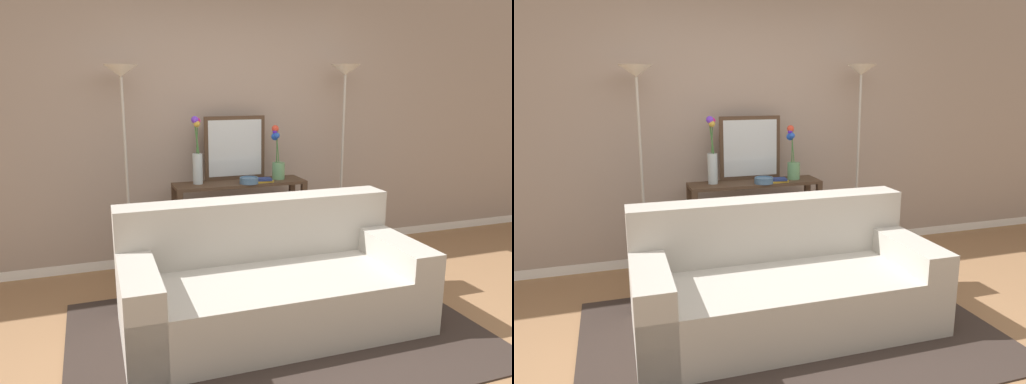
# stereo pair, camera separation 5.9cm
# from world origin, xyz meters

# --- Properties ---
(ground_plane) EXTENTS (16.00, 16.00, 0.02)m
(ground_plane) POSITION_xyz_m (0.00, 0.00, -0.01)
(ground_plane) COLOR #936B47
(back_wall) EXTENTS (12.00, 0.15, 2.90)m
(back_wall) POSITION_xyz_m (0.00, 2.15, 1.45)
(back_wall) COLOR white
(back_wall) RESTS_ON ground
(area_rug) EXTENTS (2.84, 1.89, 0.01)m
(area_rug) POSITION_xyz_m (-0.09, 0.43, 0.01)
(area_rug) COLOR #332823
(area_rug) RESTS_ON ground
(couch) EXTENTS (2.12, 1.01, 0.88)m
(couch) POSITION_xyz_m (-0.09, 0.59, 0.31)
(couch) COLOR #ADA89E
(couch) RESTS_ON ground
(console_table) EXTENTS (1.23, 0.34, 0.83)m
(console_table) POSITION_xyz_m (0.05, 1.76, 0.56)
(console_table) COLOR #473323
(console_table) RESTS_ON ground
(floor_lamp_left) EXTENTS (0.28, 0.28, 1.88)m
(floor_lamp_left) POSITION_xyz_m (-0.97, 1.79, 1.48)
(floor_lamp_left) COLOR #B7B2A8
(floor_lamp_left) RESTS_ON ground
(floor_lamp_right) EXTENTS (0.28, 0.28, 1.91)m
(floor_lamp_right) POSITION_xyz_m (1.13, 1.79, 1.50)
(floor_lamp_right) COLOR #B7B2A8
(floor_lamp_right) RESTS_ON ground
(wall_mirror) EXTENTS (0.59, 0.02, 0.60)m
(wall_mirror) POSITION_xyz_m (0.05, 1.90, 1.13)
(wall_mirror) COLOR #473323
(wall_mirror) RESTS_ON console_table
(vase_tall_flowers) EXTENTS (0.10, 0.12, 0.62)m
(vase_tall_flowers) POSITION_xyz_m (-0.34, 1.80, 1.07)
(vase_tall_flowers) COLOR silver
(vase_tall_flowers) RESTS_ON console_table
(vase_short_flowers) EXTENTS (0.13, 0.12, 0.51)m
(vase_short_flowers) POSITION_xyz_m (0.43, 1.77, 1.01)
(vase_short_flowers) COLOR #669E6B
(vase_short_flowers) RESTS_ON console_table
(fruit_bowl) EXTENTS (0.17, 0.17, 0.06)m
(fruit_bowl) POSITION_xyz_m (0.11, 1.66, 0.86)
(fruit_bowl) COLOR #4C7093
(fruit_bowl) RESTS_ON console_table
(book_stack) EXTENTS (0.22, 0.14, 0.04)m
(book_stack) POSITION_xyz_m (0.23, 1.68, 0.85)
(book_stack) COLOR gold
(book_stack) RESTS_ON console_table
(book_row_under_console) EXTENTS (0.32, 0.16, 0.13)m
(book_row_under_console) POSITION_xyz_m (-0.30, 1.76, 0.06)
(book_row_under_console) COLOR #B77F33
(book_row_under_console) RESTS_ON ground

